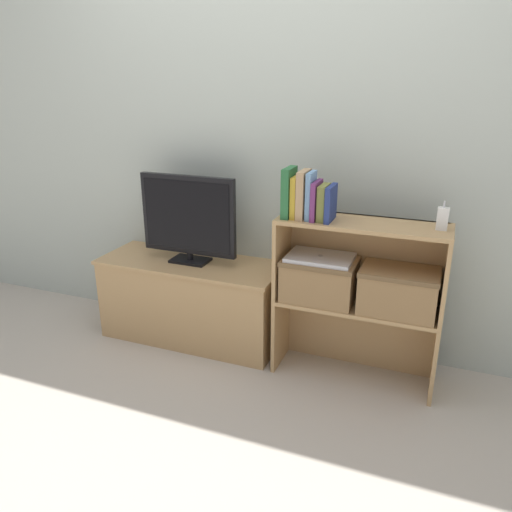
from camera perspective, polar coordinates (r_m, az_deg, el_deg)
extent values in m
plane|color=#BCB2A3|center=(2.83, -1.06, -12.57)|extent=(16.00, 16.00, 0.00)
cube|color=#B2BCB2|center=(2.82, 2.28, 13.37)|extent=(10.00, 0.05, 2.40)
cube|color=tan|center=(3.05, -7.29, -5.17)|extent=(1.07, 0.40, 0.48)
cube|color=tan|center=(2.95, -7.49, -0.81)|extent=(1.09, 0.42, 0.02)
cube|color=black|center=(2.94, -7.51, -0.49)|extent=(0.22, 0.14, 0.01)
cylinder|color=black|center=(2.93, -7.53, 0.02)|extent=(0.04, 0.04, 0.04)
cube|color=black|center=(2.86, -7.75, 4.66)|extent=(0.58, 0.03, 0.45)
cube|color=black|center=(2.84, -7.94, 4.56)|extent=(0.53, 0.00, 0.40)
cube|color=tan|center=(2.79, 2.87, -8.07)|extent=(0.02, 0.28, 0.42)
cube|color=tan|center=(2.69, 19.81, -10.58)|extent=(0.02, 0.28, 0.42)
cube|color=tan|center=(2.82, 11.64, -8.17)|extent=(0.79, 0.02, 0.42)
cube|color=tan|center=(2.62, 11.43, -5.58)|extent=(0.79, 0.28, 0.02)
cube|color=tan|center=(2.62, 3.03, 0.22)|extent=(0.02, 0.28, 0.44)
cube|color=tan|center=(2.51, 20.94, -2.08)|extent=(0.02, 0.28, 0.44)
cube|color=tan|center=(2.65, 12.28, 0.02)|extent=(0.79, 0.02, 0.44)
cube|color=tan|center=(2.47, 12.12, 3.60)|extent=(0.79, 0.28, 0.02)
cube|color=#286638|center=(2.48, 3.79, 7.26)|extent=(0.04, 0.15, 0.24)
cube|color=gold|center=(2.48, 4.60, 6.75)|extent=(0.03, 0.13, 0.21)
cube|color=tan|center=(2.46, 5.43, 7.00)|extent=(0.04, 0.15, 0.24)
cube|color=#709ECC|center=(2.45, 6.27, 6.87)|extent=(0.02, 0.12, 0.23)
cube|color=#6B2D66|center=(2.45, 6.91, 6.32)|extent=(0.02, 0.15, 0.19)
cube|color=olive|center=(2.44, 7.71, 6.07)|extent=(0.04, 0.13, 0.17)
cube|color=navy|center=(2.44, 8.55, 5.97)|extent=(0.03, 0.16, 0.17)
cube|color=white|center=(2.42, 20.54, 4.00)|extent=(0.05, 0.03, 0.10)
cylinder|color=silver|center=(2.41, 20.73, 5.54)|extent=(0.01, 0.01, 0.03)
cube|color=#937047|center=(2.59, 7.25, -2.68)|extent=(0.37, 0.24, 0.22)
cube|color=brown|center=(2.56, 7.35, -0.63)|extent=(0.37, 0.25, 0.02)
cube|color=#937047|center=(2.54, 15.95, -3.85)|extent=(0.37, 0.24, 0.22)
cube|color=brown|center=(2.50, 16.17, -1.77)|extent=(0.37, 0.25, 0.02)
cube|color=#BCBCC1|center=(2.55, 7.37, -0.17)|extent=(0.33, 0.23, 0.02)
cylinder|color=#99999E|center=(2.55, 7.38, 0.08)|extent=(0.02, 0.02, 0.00)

